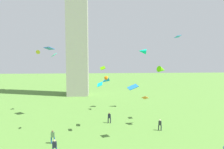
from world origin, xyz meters
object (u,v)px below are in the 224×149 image
at_px(person_5, 53,136).
at_px(kite_flying_3, 49,48).
at_px(kite_flying_4, 142,51).
at_px(kite_flying_8, 39,51).
at_px(kite_flying_10, 133,87).
at_px(kite_flying_5, 178,37).
at_px(kite_flying_6, 103,68).
at_px(person_3, 109,117).
at_px(kite_flying_0, 105,80).
at_px(kite_flying_2, 145,98).
at_px(kite_flying_1, 162,70).
at_px(person_1, 55,146).
at_px(kite_flying_7, 107,78).
at_px(kite_flying_11, 100,84).
at_px(person_2, 160,124).
at_px(kite_flying_9, 54,55).

xyz_separation_m(person_5, kite_flying_3, (-2.79, 11.75, 10.86)).
relative_size(kite_flying_4, kite_flying_8, 1.31).
height_order(kite_flying_4, kite_flying_10, kite_flying_4).
bearing_deg(kite_flying_8, kite_flying_4, 178.03).
relative_size(kite_flying_3, kite_flying_5, 1.74).
xyz_separation_m(kite_flying_4, kite_flying_6, (-8.22, -13.12, -2.59)).
bearing_deg(person_3, kite_flying_0, 101.18).
bearing_deg(kite_flying_2, kite_flying_1, -126.78).
distance_m(person_1, person_5, 3.03).
height_order(kite_flying_7, kite_flying_11, kite_flying_11).
height_order(kite_flying_4, kite_flying_5, kite_flying_5).
bearing_deg(kite_flying_3, kite_flying_7, 59.68).
bearing_deg(kite_flying_8, person_5, 106.12).
distance_m(kite_flying_3, kite_flying_11, 11.95).
relative_size(kite_flying_1, kite_flying_10, 1.21).
relative_size(person_5, kite_flying_5, 1.39).
bearing_deg(kite_flying_1, kite_flying_5, -86.52).
bearing_deg(person_1, kite_flying_0, 74.44).
distance_m(person_2, kite_flying_9, 17.46).
xyz_separation_m(kite_flying_1, kite_flying_11, (-9.15, 0.03, -2.09)).
height_order(person_1, kite_flying_1, kite_flying_1).
relative_size(person_1, kite_flying_2, 1.69).
distance_m(person_3, person_5, 10.07).
bearing_deg(kite_flying_8, kite_flying_9, 110.44).
bearing_deg(kite_flying_3, person_3, 18.54).
relative_size(person_5, kite_flying_3, 0.80).
distance_m(kite_flying_3, kite_flying_5, 21.26).
height_order(kite_flying_0, kite_flying_3, kite_flying_3).
height_order(person_1, kite_flying_3, kite_flying_3).
bearing_deg(kite_flying_11, kite_flying_7, 175.54).
distance_m(person_5, kite_flying_5, 23.06).
bearing_deg(person_3, kite_flying_8, 156.96).
distance_m(kite_flying_3, kite_flying_4, 17.62).
height_order(kite_flying_2, kite_flying_7, kite_flying_7).
xyz_separation_m(person_3, kite_flying_1, (7.68, -1.72, 7.50)).
height_order(kite_flying_0, kite_flying_7, kite_flying_7).
relative_size(person_3, kite_flying_0, 0.84).
bearing_deg(person_1, kite_flying_6, 49.74).
bearing_deg(kite_flying_11, kite_flying_1, 94.49).
bearing_deg(kite_flying_9, kite_flying_6, -138.64).
xyz_separation_m(kite_flying_1, kite_flying_2, (-2.40, 0.31, -4.22)).
relative_size(person_2, kite_flying_1, 0.93).
bearing_deg(kite_flying_1, kite_flying_8, 34.92).
relative_size(person_5, kite_flying_6, 1.75).
relative_size(kite_flying_1, kite_flying_11, 1.38).
height_order(kite_flying_3, kite_flying_4, kite_flying_4).
xyz_separation_m(kite_flying_2, kite_flying_7, (-5.26, 8.97, 2.02)).
relative_size(kite_flying_9, kite_flying_10, 0.68).
bearing_deg(kite_flying_10, person_2, 18.56).
bearing_deg(kite_flying_5, kite_flying_2, -80.77).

